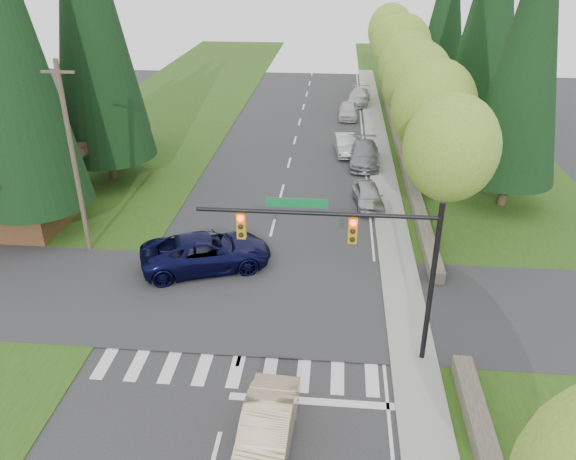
# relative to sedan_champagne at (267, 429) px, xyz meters

# --- Properties ---
(ground) EXTENTS (120.00, 120.00, 0.00)m
(ground) POSITION_rel_sedan_champagne_xyz_m (-1.64, 0.36, -0.76)
(ground) COLOR #28282B
(ground) RESTS_ON ground
(grass_east) EXTENTS (14.00, 110.00, 0.06)m
(grass_east) POSITION_rel_sedan_champagne_xyz_m (11.36, 20.36, -0.73)
(grass_east) COLOR #264412
(grass_east) RESTS_ON ground
(grass_west) EXTENTS (14.00, 110.00, 0.06)m
(grass_west) POSITION_rel_sedan_champagne_xyz_m (-14.64, 20.36, -0.73)
(grass_west) COLOR #264412
(grass_west) RESTS_ON ground
(cross_street) EXTENTS (120.00, 8.00, 0.10)m
(cross_street) POSITION_rel_sedan_champagne_xyz_m (-1.64, 8.36, -0.76)
(cross_street) COLOR #28282B
(cross_street) RESTS_ON ground
(sidewalk_east) EXTENTS (1.80, 80.00, 0.13)m
(sidewalk_east) POSITION_rel_sedan_champagne_xyz_m (5.26, 22.36, -0.69)
(sidewalk_east) COLOR gray
(sidewalk_east) RESTS_ON ground
(curb_east) EXTENTS (0.20, 80.00, 0.13)m
(curb_east) POSITION_rel_sedan_champagne_xyz_m (4.41, 22.36, -0.69)
(curb_east) COLOR gray
(curb_east) RESTS_ON ground
(stone_wall_north) EXTENTS (0.70, 40.00, 0.70)m
(stone_wall_north) POSITION_rel_sedan_champagne_xyz_m (6.96, 30.36, -0.41)
(stone_wall_north) COLOR #4C4438
(stone_wall_north) RESTS_ON ground
(traffic_signal) EXTENTS (8.70, 0.37, 6.80)m
(traffic_signal) POSITION_rel_sedan_champagne_xyz_m (2.73, 4.85, 4.23)
(traffic_signal) COLOR black
(traffic_signal) RESTS_ON ground
(brown_building) EXTENTS (8.40, 8.40, 5.40)m
(brown_building) POSITION_rel_sedan_champagne_xyz_m (-16.64, 15.36, 2.38)
(brown_building) COLOR #4C2D19
(brown_building) RESTS_ON ground
(utility_pole) EXTENTS (1.60, 0.24, 10.00)m
(utility_pole) POSITION_rel_sedan_champagne_xyz_m (-11.14, 12.36, 4.39)
(utility_pole) COLOR #473828
(utility_pole) RESTS_ON ground
(decid_tree_0) EXTENTS (4.80, 4.80, 8.37)m
(decid_tree_0) POSITION_rel_sedan_champagne_xyz_m (7.56, 14.36, 4.84)
(decid_tree_0) COLOR #38281C
(decid_tree_0) RESTS_ON ground
(decid_tree_1) EXTENTS (5.20, 5.20, 8.80)m
(decid_tree_1) POSITION_rel_sedan_champagne_xyz_m (7.66, 21.36, 5.04)
(decid_tree_1) COLOR #38281C
(decid_tree_1) RESTS_ON ground
(decid_tree_2) EXTENTS (5.00, 5.00, 8.82)m
(decid_tree_2) POSITION_rel_sedan_champagne_xyz_m (7.46, 28.36, 5.17)
(decid_tree_2) COLOR #38281C
(decid_tree_2) RESTS_ON ground
(decid_tree_3) EXTENTS (5.00, 5.00, 8.55)m
(decid_tree_3) POSITION_rel_sedan_champagne_xyz_m (7.56, 35.36, 4.91)
(decid_tree_3) COLOR #38281C
(decid_tree_3) RESTS_ON ground
(decid_tree_4) EXTENTS (5.40, 5.40, 9.18)m
(decid_tree_4) POSITION_rel_sedan_champagne_xyz_m (7.66, 42.36, 5.31)
(decid_tree_4) COLOR #38281C
(decid_tree_4) RESTS_ON ground
(decid_tree_5) EXTENTS (4.80, 4.80, 8.30)m
(decid_tree_5) POSITION_rel_sedan_champagne_xyz_m (7.46, 49.36, 4.78)
(decid_tree_5) COLOR #38281C
(decid_tree_5) RESTS_ON ground
(decid_tree_6) EXTENTS (5.20, 5.20, 8.86)m
(decid_tree_6) POSITION_rel_sedan_champagne_xyz_m (7.56, 56.36, 5.11)
(decid_tree_6) COLOR #38281C
(decid_tree_6) RESTS_ON ground
(conifer_w_a) EXTENTS (6.12, 6.12, 19.80)m
(conifer_w_a) POSITION_rel_sedan_champagne_xyz_m (-14.64, 14.36, 10.04)
(conifer_w_a) COLOR #38281C
(conifer_w_a) RESTS_ON ground
(conifer_w_c) EXTENTS (6.46, 6.46, 20.80)m
(conifer_w_c) POSITION_rel_sedan_champagne_xyz_m (-13.64, 22.36, 10.54)
(conifer_w_c) COLOR #38281C
(conifer_w_c) RESTS_ON ground
(conifer_w_e) EXTENTS (5.78, 5.78, 18.80)m
(conifer_w_e) POSITION_rel_sedan_champagne_xyz_m (-15.64, 28.36, 9.54)
(conifer_w_e) COLOR #38281C
(conifer_w_e) RESTS_ON ground
(conifer_e_a) EXTENTS (5.44, 5.44, 17.80)m
(conifer_e_a) POSITION_rel_sedan_champagne_xyz_m (12.36, 20.36, 9.04)
(conifer_e_a) COLOR #38281C
(conifer_e_a) RESTS_ON ground
(conifer_e_b) EXTENTS (6.12, 6.12, 19.80)m
(conifer_e_b) POSITION_rel_sedan_champagne_xyz_m (13.36, 34.36, 10.04)
(conifer_e_b) COLOR #38281C
(conifer_e_b) RESTS_ON ground
(conifer_e_c) EXTENTS (5.10, 5.10, 16.80)m
(conifer_e_c) POSITION_rel_sedan_champagne_xyz_m (12.36, 48.36, 8.53)
(conifer_e_c) COLOR #38281C
(conifer_e_c) RESTS_ON ground
(sedan_champagne) EXTENTS (1.87, 4.67, 1.51)m
(sedan_champagne) POSITION_rel_sedan_champagne_xyz_m (0.00, 0.00, 0.00)
(sedan_champagne) COLOR beige
(sedan_champagne) RESTS_ON ground
(suv_navy) EXTENTS (7.10, 5.01, 1.80)m
(suv_navy) POSITION_rel_sedan_champagne_xyz_m (-4.42, 11.08, 0.14)
(suv_navy) COLOR black
(suv_navy) RESTS_ON ground
(parked_car_a) EXTENTS (2.09, 4.25, 1.40)m
(parked_car_a) POSITION_rel_sedan_champagne_xyz_m (3.96, 19.46, -0.06)
(parked_car_a) COLOR #9E9FA3
(parked_car_a) RESTS_ON ground
(parked_car_b) EXTENTS (2.26, 5.37, 1.55)m
(parked_car_b) POSITION_rel_sedan_champagne_xyz_m (3.96, 26.98, 0.02)
(parked_car_b) COLOR gray
(parked_car_b) RESTS_ON ground
(parked_car_c) EXTENTS (2.02, 4.51, 1.44)m
(parked_car_c) POSITION_rel_sedan_champagne_xyz_m (2.56, 29.36, -0.04)
(parked_car_c) COLOR #B2B2B7
(parked_car_c) RESTS_ON ground
(parked_car_d) EXTENTS (1.82, 4.36, 1.48)m
(parked_car_d) POSITION_rel_sedan_champagne_xyz_m (2.83, 39.59, -0.02)
(parked_car_d) COLOR silver
(parked_car_d) RESTS_ON ground
(parked_car_e) EXTENTS (2.62, 5.32, 1.49)m
(parked_car_e) POSITION_rel_sedan_champagne_xyz_m (3.96, 44.96, -0.01)
(parked_car_e) COLOR #B1B1B7
(parked_car_e) RESTS_ON ground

